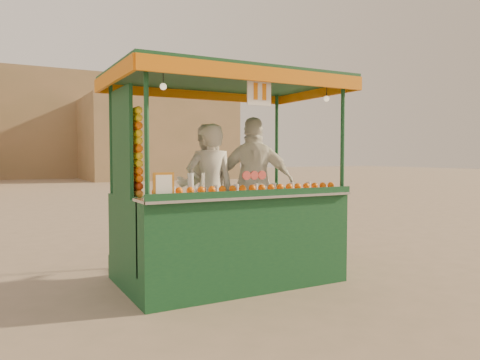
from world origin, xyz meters
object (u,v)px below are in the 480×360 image
juice_cart (225,216)px  vendor_right (255,184)px  vendor_left (210,190)px  vendor_middle (206,187)px

juice_cart → vendor_right: 0.69m
vendor_right → vendor_left: bearing=27.6°
juice_cart → vendor_left: size_ratio=1.69×
vendor_middle → vendor_right: bearing=160.6°
vendor_middle → vendor_right: vendor_right is taller
juice_cart → vendor_right: size_ratio=1.58×
vendor_left → vendor_middle: bearing=-94.9°
vendor_middle → vendor_right: size_ratio=0.95×
vendor_left → vendor_middle: vendor_middle is taller
vendor_left → vendor_right: (0.60, -0.02, 0.05)m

